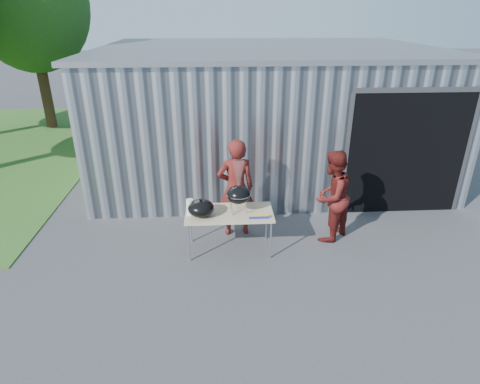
{
  "coord_description": "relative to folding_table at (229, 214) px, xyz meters",
  "views": [
    {
      "loc": [
        -0.5,
        -5.73,
        3.91
      ],
      "look_at": [
        -0.12,
        0.55,
        1.05
      ],
      "focal_mm": 30.0,
      "sensor_mm": 36.0,
      "label": 1
    }
  ],
  "objects": [
    {
      "name": "folding_table",
      "position": [
        0.0,
        0.0,
        0.0
      ],
      "size": [
        1.5,
        0.75,
        0.75
      ],
      "color": "tan",
      "rests_on": "ground"
    },
    {
      "name": "person_cook",
      "position": [
        0.14,
        0.6,
        0.22
      ],
      "size": [
        0.73,
        0.52,
        1.86
      ],
      "primitive_type": "imported",
      "rotation": [
        0.0,
        0.0,
        3.26
      ],
      "color": "#581714",
      "rests_on": "ground"
    },
    {
      "name": "foil_box",
      "position": [
        0.48,
        -0.25,
        0.07
      ],
      "size": [
        0.32,
        0.05,
        0.06
      ],
      "color": "#1925A6",
      "rests_on": "folding_table"
    },
    {
      "name": "tree_far",
      "position": [
        -6.18,
        8.62,
        3.39
      ],
      "size": [
        3.8,
        3.8,
        6.3
      ],
      "color": "#442D19",
      "rests_on": "ground"
    },
    {
      "name": "grill_lid",
      "position": [
        -0.47,
        -0.1,
        0.18
      ],
      "size": [
        0.44,
        0.44,
        0.32
      ],
      "color": "black",
      "rests_on": "folding_table"
    },
    {
      "name": "building",
      "position": [
        1.24,
        4.2,
        0.83
      ],
      "size": [
        8.2,
        6.2,
        3.1
      ],
      "color": "silver",
      "rests_on": "ground"
    },
    {
      "name": "kettle_grill",
      "position": [
        0.16,
        -0.01,
        0.46
      ],
      "size": [
        0.41,
        0.41,
        0.93
      ],
      "color": "black",
      "rests_on": "folding_table"
    },
    {
      "name": "white_tub",
      "position": [
        -0.55,
        0.23,
        0.09
      ],
      "size": [
        0.2,
        0.15,
        0.1
      ],
      "primitive_type": "cube",
      "color": "white",
      "rests_on": "folding_table"
    },
    {
      "name": "person_bystander",
      "position": [
        1.85,
        0.3,
        0.15
      ],
      "size": [
        1.05,
        1.04,
        1.71
      ],
      "primitive_type": "imported",
      "rotation": [
        0.0,
        0.0,
        3.9
      ],
      "color": "#581714",
      "rests_on": "ground"
    },
    {
      "name": "paper_towels",
      "position": [
        -0.66,
        -0.05,
        0.18
      ],
      "size": [
        0.12,
        0.12,
        0.28
      ],
      "primitive_type": "cylinder",
      "color": "white",
      "rests_on": "folding_table"
    },
    {
      "name": "ground",
      "position": [
        0.32,
        -0.38,
        -0.71
      ],
      "size": [
        80.0,
        80.0,
        0.0
      ],
      "primitive_type": "plane",
      "color": "#3A3A3D"
    }
  ]
}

